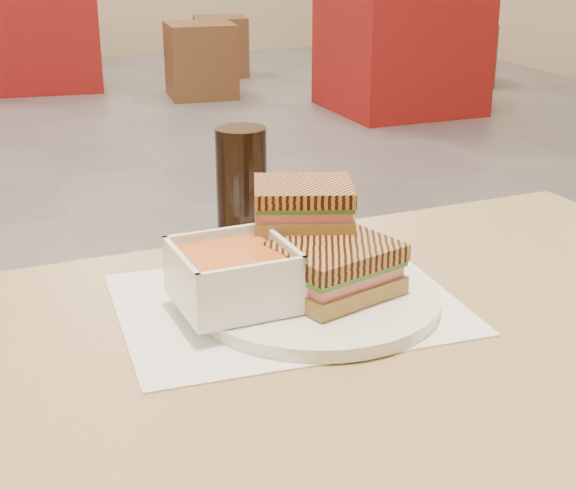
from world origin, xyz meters
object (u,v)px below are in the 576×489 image
object	(u,v)px
bg_chair_1l	(201,60)
bg_chair_2r	(221,46)
panini_lower	(335,268)
cola_glass	(242,181)
soup_bowl	(233,277)
plate	(317,299)
bg_table_1	(400,51)
bg_chair_1r	(463,54)
main_table	(271,479)
bg_table_2	(33,30)

from	to	relation	value
bg_chair_1l	bg_chair_2r	size ratio (longest dim) A/B	1.07
panini_lower	cola_glass	world-z (taller)	cola_glass
soup_bowl	bg_chair_2r	xyz separation A→B (m)	(1.55, 5.75, -0.57)
bg_chair_1l	panini_lower	bearing A→B (deg)	-102.35
plate	bg_chair_2r	distance (m)	5.96
bg_table_1	bg_chair_1l	size ratio (longest dim) A/B	1.78
cola_glass	bg_chair_1r	world-z (taller)	cola_glass
main_table	bg_table_2	size ratio (longest dim) A/B	1.27
bg_table_2	bg_table_1	bearing A→B (deg)	-37.97
soup_bowl	bg_chair_2r	distance (m)	5.99
plate	soup_bowl	world-z (taller)	soup_bowl
plate	bg_chair_1r	bearing A→B (deg)	57.55
plate	soup_bowl	distance (m)	0.10
bg_table_2	bg_chair_2r	size ratio (longest dim) A/B	2.14
bg_table_1	bg_chair_1l	xyz separation A→B (m)	(-1.08, 0.84, -0.12)
main_table	soup_bowl	distance (m)	0.20
main_table	cola_glass	size ratio (longest dim) A/B	8.88
bg_chair_1r	bg_chair_2r	distance (m)	1.85
main_table	panini_lower	distance (m)	0.22
main_table	bg_chair_1l	distance (m)	5.23
plate	bg_table_1	distance (m)	4.67
bg_chair_2r	bg_chair_1r	bearing A→B (deg)	-32.89
cola_glass	bg_chair_2r	world-z (taller)	cola_glass
panini_lower	bg_chair_1l	size ratio (longest dim) A/B	0.30
soup_bowl	bg_table_2	bearing A→B (deg)	88.40
main_table	bg_chair_1l	xyz separation A→B (m)	(1.20, 5.07, -0.39)
panini_lower	bg_chair_2r	bearing A→B (deg)	75.90
bg_chair_2r	soup_bowl	bearing A→B (deg)	-105.12
bg_chair_1r	bg_chair_2r	bearing A→B (deg)	147.11
panini_lower	bg_table_1	bearing A→B (deg)	62.29
main_table	bg_table_1	xyz separation A→B (m)	(2.27, 4.24, -0.26)
bg_chair_2r	plate	bearing A→B (deg)	-104.27
cola_glass	bg_chair_1l	size ratio (longest dim) A/B	0.28
soup_bowl	panini_lower	bearing A→B (deg)	-5.94
panini_lower	bg_table_2	size ratio (longest dim) A/B	0.15
panini_lower	bg_chair_2r	world-z (taller)	panini_lower
plate	bg_chair_1l	xyz separation A→B (m)	(1.10, 4.95, -0.51)
bg_table_2	bg_chair_1l	bearing A→B (deg)	-38.12
soup_bowl	bg_chair_2r	size ratio (longest dim) A/B	0.27
plate	bg_chair_1r	xyz separation A→B (m)	(3.02, 4.75, -0.54)
cola_glass	bg_chair_1l	distance (m)	4.87
cola_glass	bg_chair_1r	distance (m)	5.46
bg_table_1	plate	bearing A→B (deg)	-117.93
plate	bg_chair_2r	xyz separation A→B (m)	(1.46, 5.76, -0.54)
main_table	plate	size ratio (longest dim) A/B	4.79
main_table	soup_bowl	bearing A→B (deg)	88.79
bg_table_1	soup_bowl	bearing A→B (deg)	-118.93
panini_lower	cola_glass	distance (m)	0.26
bg_chair_1l	bg_chair_1r	world-z (taller)	bg_chair_1l
soup_bowl	bg_chair_1r	distance (m)	5.70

